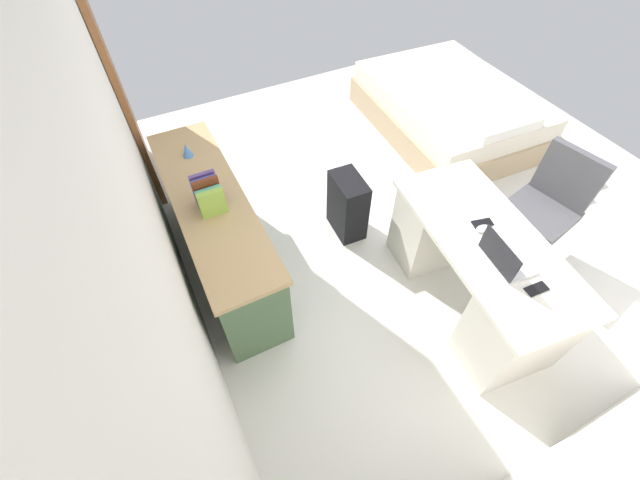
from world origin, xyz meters
name	(u,v)px	position (x,y,z in m)	size (l,w,h in m)	color
ground_plane	(407,211)	(0.00, 0.00, 0.00)	(5.20, 5.20, 0.00)	silver
wall_back	(119,152)	(0.00, 2.05, 1.40)	(4.20, 0.10, 2.80)	silver
door_wooden	(115,80)	(1.55, 1.97, 1.02)	(0.88, 0.05, 2.04)	brown
desk	(474,270)	(-0.96, 0.16, 0.38)	(1.51, 0.82, 0.72)	silver
office_chair	(541,213)	(-0.79, -0.63, 0.42)	(0.54, 0.54, 0.94)	black
credenza	(218,232)	(0.20, 1.67, 0.37)	(1.80, 0.48, 0.74)	#4C6B47
bed	(448,109)	(0.89, -1.11, 0.24)	(1.98, 1.50, 0.58)	tan
suitcase_black	(348,206)	(0.07, 0.60, 0.28)	(0.36, 0.22, 0.56)	black
laptop	(505,257)	(-1.14, 0.23, 0.77)	(0.33, 0.26, 0.21)	#B7B7BC
computer_mouse	(483,229)	(-0.88, 0.16, 0.74)	(0.06, 0.10, 0.03)	white
cell_phone_near_laptop	(537,289)	(-1.38, 0.19, 0.73)	(0.07, 0.14, 0.01)	black
cell_phone_by_mouse	(482,223)	(-0.84, 0.12, 0.73)	(0.07, 0.14, 0.01)	black
book_row	(209,195)	(0.10, 1.67, 0.85)	(0.20, 0.17, 0.24)	#91BA44
figurine_small	(187,150)	(0.70, 1.67, 0.80)	(0.08, 0.08, 0.11)	#4C7FBF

